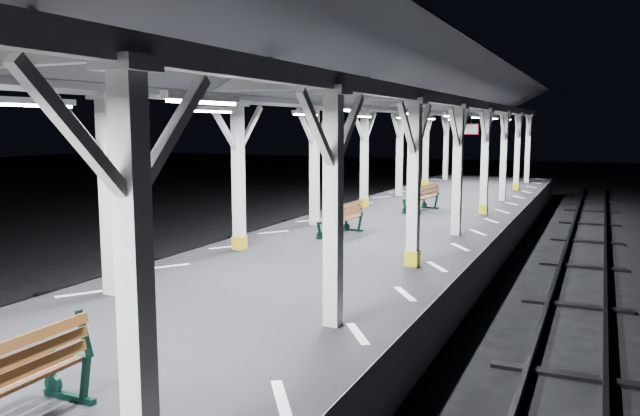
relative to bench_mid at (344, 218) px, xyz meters
The scene contains 9 objects.
ground 4.97m from the bench_mid, 83.00° to the right, with size 120.00×120.00×0.00m, color black.
platform 4.84m from the bench_mid, 83.00° to the right, with size 6.00×50.00×1.00m, color black.
hazard_stripes_left 5.09m from the bench_mid, 111.65° to the right, with size 1.00×48.00×0.01m, color silver.
hazard_stripes_right 5.62m from the bench_mid, 57.27° to the right, with size 1.00×48.00×0.01m, color silver.
track_left 6.61m from the bench_mid, 133.17° to the right, with size 2.20×60.00×0.16m.
track_right 7.43m from the bench_mid, 40.19° to the right, with size 2.20×60.00×0.16m.
canopy 5.69m from the bench_mid, 83.02° to the right, with size 5.40×49.00×4.65m.
bench_mid is the anchor object (origin of this frame).
bench_far 5.25m from the bench_mid, 82.38° to the left, with size 0.82×1.75×0.92m.
Camera 1 is at (5.33, -9.79, 3.80)m, focal length 35.00 mm.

